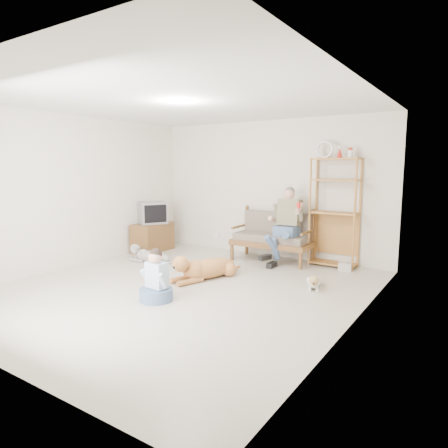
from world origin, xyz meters
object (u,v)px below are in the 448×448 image
Objects in this scene: tv_stand at (152,237)px; golden_retriever at (204,268)px; loveseat at (273,236)px; etagere at (334,211)px.

tv_stand is 2.50m from golden_retriever.
golden_retriever is at bearing -102.44° from loveseat.
etagere is at bearing 71.49° from golden_retriever.
loveseat is 2.64m from tv_stand.
golden_retriever is (-1.45, -1.98, -0.82)m from etagere.
golden_retriever is (2.21, -1.16, -0.12)m from tv_stand.
loveseat is at bearing -169.72° from etagere.
etagere is 2.42× the size of tv_stand.
tv_stand is at bearing -167.69° from loveseat.
loveseat is 1.06× the size of golden_retriever.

